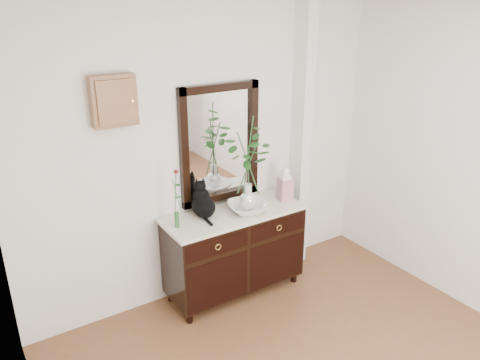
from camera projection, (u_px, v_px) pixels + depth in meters
wall_back at (210, 155)px, 4.25m from camera, size 3.60×0.04×2.70m
pilaster at (301, 140)px, 4.69m from camera, size 0.12×0.20×2.70m
sideboard at (234, 248)px, 4.43m from camera, size 1.33×0.52×0.82m
wall_mirror at (220, 144)px, 4.26m from camera, size 0.80×0.06×1.10m
key_cabinet at (114, 101)px, 3.57m from camera, size 0.35×0.10×0.40m
cat at (203, 199)px, 4.15m from camera, size 0.26×0.31×0.33m
lotus_bowl at (248, 208)px, 4.28m from camera, size 0.45×0.45×0.09m
vase_branches at (248, 164)px, 4.12m from camera, size 0.56×0.56×0.90m
bud_vase_rose at (176, 198)px, 3.91m from camera, size 0.09×0.09×0.54m
ginger_jar at (285, 183)px, 4.50m from camera, size 0.15×0.15×0.34m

